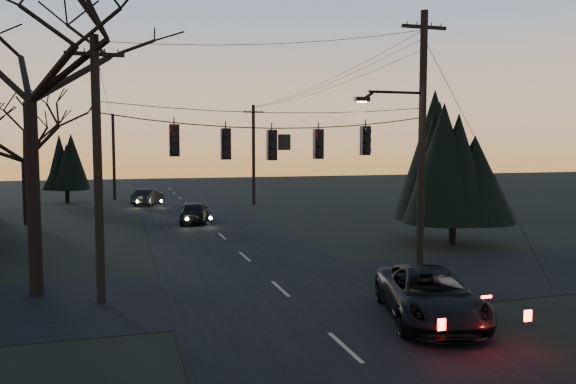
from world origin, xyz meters
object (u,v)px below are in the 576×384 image
object	(u,v)px
utility_pole_far_r	(254,205)
bare_tree_left	(27,21)
sedan_oncoming_b	(148,197)
utility_pole_far_l	(115,200)
suv_near	(430,296)
evergreen_right	(454,155)
sedan_oncoming_a	(194,212)
utility_pole_left	(101,303)
utility_pole_right	(419,279)

from	to	relation	value
utility_pole_far_r	bare_tree_left	world-z (taller)	bare_tree_left
bare_tree_left	sedan_oncoming_b	distance (m)	30.36
utility_pole_far_l	sedan_oncoming_b	world-z (taller)	utility_pole_far_l
bare_tree_left	suv_near	xyz separation A→B (m)	(11.32, -6.11, -8.36)
bare_tree_left	evergreen_right	distance (m)	20.21
evergreen_right	sedan_oncoming_a	world-z (taller)	evergreen_right
utility_pole_far_l	evergreen_right	world-z (taller)	evergreen_right
utility_pole_far_r	sedan_oncoming_a	world-z (taller)	utility_pole_far_r
bare_tree_left	suv_near	world-z (taller)	bare_tree_left
utility_pole_left	bare_tree_left	world-z (taller)	bare_tree_left
sedan_oncoming_b	bare_tree_left	bearing A→B (deg)	104.00
utility_pole_right	utility_pole_left	size ratio (longest dim) A/B	1.18
evergreen_right	utility_pole_right	bearing A→B (deg)	-131.01
utility_pole_far_r	sedan_oncoming_b	size ratio (longest dim) A/B	2.05
sedan_oncoming_a	bare_tree_left	bearing A→B (deg)	77.24
utility_pole_far_l	evergreen_right	bearing A→B (deg)	-60.24
sedan_oncoming_a	suv_near	bearing A→B (deg)	111.35
utility_pole_left	utility_pole_far_l	bearing A→B (deg)	90.00
utility_pole_far_r	sedan_oncoming_a	bearing A→B (deg)	-121.95
sedan_oncoming_a	sedan_oncoming_b	world-z (taller)	sedan_oncoming_a
utility_pole_far_r	sedan_oncoming_b	distance (m)	9.01
sedan_oncoming_a	utility_pole_far_l	bearing A→B (deg)	-62.70
evergreen_right	utility_pole_far_r	bearing A→B (deg)	104.18
utility_pole_far_r	suv_near	size ratio (longest dim) A/B	1.62
utility_pole_far_r	utility_pole_far_l	xyz separation A→B (m)	(-11.50, 8.00, 0.00)
sedan_oncoming_a	utility_pole_left	bearing A→B (deg)	85.07
suv_near	sedan_oncoming_a	xyz separation A→B (m)	(-4.00, 22.52, -0.01)
bare_tree_left	sedan_oncoming_a	size ratio (longest dim) A/B	3.06
utility_pole_left	bare_tree_left	bearing A→B (deg)	144.77
evergreen_right	sedan_oncoming_b	world-z (taller)	evergreen_right
utility_pole_right	bare_tree_left	distance (m)	16.44
suv_near	utility_pole_right	bearing A→B (deg)	79.13
bare_tree_left	sedan_oncoming_a	world-z (taller)	bare_tree_left
utility_pole_right	evergreen_right	bearing A→B (deg)	48.99
utility_pole_right	utility_pole_far_r	size ratio (longest dim) A/B	1.18
utility_pole_far_r	evergreen_right	distance (m)	22.84
utility_pole_left	sedan_oncoming_b	bearing A→B (deg)	84.71
utility_pole_right	utility_pole_far_l	size ratio (longest dim) A/B	1.25
utility_pole_far_r	suv_near	xyz separation A→B (m)	(-2.30, -32.62, 0.73)
utility_pole_far_r	suv_near	distance (m)	32.71
utility_pole_far_r	suv_near	bearing A→B (deg)	-94.03
evergreen_right	utility_pole_far_l	bearing A→B (deg)	119.76
utility_pole_far_r	utility_pole_far_l	distance (m)	14.01
suv_near	sedan_oncoming_b	size ratio (longest dim) A/B	1.27
evergreen_right	sedan_oncoming_b	size ratio (longest dim) A/B	1.93
utility_pole_left	evergreen_right	world-z (taller)	evergreen_right
utility_pole_far_l	suv_near	size ratio (longest dim) A/B	1.52
utility_pole_left	sedan_oncoming_a	world-z (taller)	utility_pole_left
bare_tree_left	suv_near	size ratio (longest dim) A/B	2.48
utility_pole_left	bare_tree_left	distance (m)	9.45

